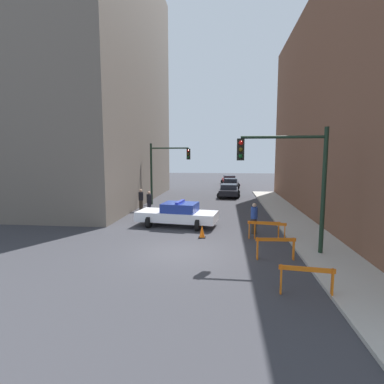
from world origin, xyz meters
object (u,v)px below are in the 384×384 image
object	(u,v)px
traffic_light_near	(295,171)
barrier_corner	(264,227)
police_car	(178,214)
traffic_cone	(202,232)
barrier_mid	(276,245)
parked_car_far	(229,180)
parked_car_near	(229,190)
barrier_front	(306,276)
pedestrian_sidewalk	(254,218)
pedestrian_corner	(141,200)
parked_car_mid	(231,183)
pedestrian_crossing	(149,202)
barrier_back	(270,228)
traffic_light_far	(164,165)

from	to	relation	value
traffic_light_near	barrier_corner	world-z (taller)	traffic_light_near
police_car	traffic_cone	distance (m)	2.92
barrier_mid	parked_car_far	bearing A→B (deg)	92.66
parked_car_near	barrier_front	world-z (taller)	parked_car_near
police_car	parked_car_near	world-z (taller)	police_car
pedestrian_sidewalk	pedestrian_corner	bearing A→B (deg)	127.05
parked_car_near	barrier_corner	distance (m)	15.53
parked_car_near	parked_car_far	distance (m)	13.43
parked_car_mid	pedestrian_crossing	world-z (taller)	pedestrian_crossing
traffic_light_near	barrier_corner	size ratio (longest dim) A/B	3.25
traffic_light_near	barrier_back	bearing A→B (deg)	106.33
traffic_light_near	pedestrian_sidewalk	xyz separation A→B (m)	(-1.29, 3.30, -2.67)
pedestrian_crossing	parked_car_mid	bearing A→B (deg)	40.10
parked_car_mid	traffic_cone	bearing A→B (deg)	-90.40
barrier_back	parked_car_far	bearing A→B (deg)	93.27
pedestrian_crossing	pedestrian_corner	size ratio (longest dim) A/B	1.00
parked_car_far	pedestrian_crossing	size ratio (longest dim) A/B	2.67
police_car	pedestrian_crossing	xyz separation A→B (m)	(-2.59, 3.32, 0.14)
parked_car_far	traffic_cone	bearing A→B (deg)	-98.05
pedestrian_crossing	police_car	bearing A→B (deg)	-82.72
pedestrian_corner	traffic_light_near	bearing A→B (deg)	114.41
traffic_light_far	parked_car_mid	size ratio (longest dim) A/B	1.18
barrier_mid	barrier_corner	xyz separation A→B (m)	(-0.09, 3.01, 0.00)
pedestrian_crossing	barrier_corner	size ratio (longest dim) A/B	1.04
barrier_mid	barrier_back	distance (m)	2.88
parked_car_near	barrier_front	xyz separation A→B (m)	(2.05, -21.59, -0.06)
traffic_light_near	traffic_light_far	xyz separation A→B (m)	(-8.03, 12.28, -0.13)
traffic_light_near	pedestrian_crossing	bearing A→B (deg)	136.20
parked_car_far	traffic_light_far	bearing A→B (deg)	-111.64
parked_car_near	parked_car_far	xyz separation A→B (m)	(0.18, 13.43, 0.00)
parked_car_near	pedestrian_corner	bearing A→B (deg)	-125.42
parked_car_mid	parked_car_far	distance (m)	5.78
police_car	traffic_light_near	bearing A→B (deg)	-121.11
police_car	pedestrian_sidewalk	world-z (taller)	pedestrian_sidewalk
barrier_back	traffic_light_far	bearing A→B (deg)	126.12
pedestrian_sidewalk	barrier_back	size ratio (longest dim) A/B	1.05
parked_car_near	traffic_light_far	bearing A→B (deg)	-133.23
pedestrian_crossing	barrier_front	size ratio (longest dim) A/B	1.04
traffic_cone	parked_car_near	bearing A→B (deg)	84.40
parked_car_near	parked_car_mid	distance (m)	7.65
parked_car_far	traffic_cone	size ratio (longest dim) A/B	6.76
traffic_light_near	parked_car_far	bearing A→B (deg)	94.20
barrier_mid	barrier_corner	world-z (taller)	same
barrier_corner	traffic_cone	world-z (taller)	barrier_corner
parked_car_mid	pedestrian_corner	distance (m)	17.71
traffic_light_near	barrier_corner	bearing A→B (deg)	111.51
traffic_light_near	parked_car_near	world-z (taller)	traffic_light_near
traffic_light_far	parked_car_far	size ratio (longest dim) A/B	1.17
parked_car_near	pedestrian_crossing	world-z (taller)	pedestrian_crossing
parked_car_near	pedestrian_crossing	distance (m)	11.40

